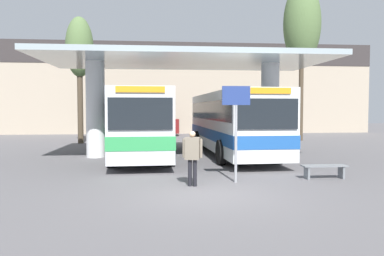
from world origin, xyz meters
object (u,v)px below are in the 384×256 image
parked_car_street (154,124)px  transit_bus_left_bay (142,121)px  waiting_bench_near_pillar (324,169)px  poplar_tree_behind_right (302,25)px  transit_bus_center_bay (231,120)px  info_sign_platform (236,114)px  pedestrian_waiting (192,153)px  poplar_tree_behind_left (79,50)px

parked_car_street → transit_bus_left_bay: bearing=-87.6°
waiting_bench_near_pillar → poplar_tree_behind_right: size_ratio=0.13×
waiting_bench_near_pillar → poplar_tree_behind_right: poplar_tree_behind_right is taller
transit_bus_center_bay → info_sign_platform: transit_bus_center_bay is taller
pedestrian_waiting → poplar_tree_behind_right: (9.74, 15.96, 7.59)m
info_sign_platform → transit_bus_center_bay: bearing=79.8°
transit_bus_left_bay → parked_car_street: bearing=-93.9°
info_sign_platform → pedestrian_waiting: 1.91m
transit_bus_left_bay → parked_car_street: transit_bus_left_bay is taller
transit_bus_center_bay → waiting_bench_near_pillar: (1.78, -7.05, -1.44)m
transit_bus_left_bay → pedestrian_waiting: transit_bus_left_bay is taller
transit_bus_center_bay → pedestrian_waiting: transit_bus_center_bay is taller
transit_bus_left_bay → poplar_tree_behind_right: 15.94m
poplar_tree_behind_left → pedestrian_waiting: bearing=-67.5°
transit_bus_left_bay → transit_bus_center_bay: (4.58, 0.50, -0.01)m
waiting_bench_near_pillar → poplar_tree_behind_left: (-10.83, 14.33, 6.06)m
poplar_tree_behind_right → parked_car_street: (-11.00, 6.42, -7.61)m
transit_bus_center_bay → info_sign_platform: size_ratio=3.80×
info_sign_platform → poplar_tree_behind_right: bearing=61.8°
transit_bus_left_bay → poplar_tree_behind_left: size_ratio=1.24×
waiting_bench_near_pillar → parked_car_street: size_ratio=0.33×
info_sign_platform → poplar_tree_behind_left: size_ratio=0.36×
transit_bus_center_bay → info_sign_platform: (-1.33, -7.40, 0.42)m
waiting_bench_near_pillar → parked_car_street: 22.35m
info_sign_platform → poplar_tree_behind_right: (8.30, 15.50, 6.43)m
info_sign_platform → pedestrian_waiting: info_sign_platform is taller
info_sign_platform → poplar_tree_behind_left: bearing=117.8°
transit_bus_center_bay → waiting_bench_near_pillar: bearing=102.4°
transit_bus_left_bay → waiting_bench_near_pillar: transit_bus_left_bay is taller
transit_bus_center_bay → parked_car_street: transit_bus_center_bay is taller
transit_bus_center_bay → waiting_bench_near_pillar: transit_bus_center_bay is taller
transit_bus_left_bay → poplar_tree_behind_right: (11.55, 8.60, 6.84)m
transit_bus_left_bay → poplar_tree_behind_left: poplar_tree_behind_left is taller
waiting_bench_near_pillar → transit_bus_left_bay: bearing=134.1°
transit_bus_left_bay → waiting_bench_near_pillar: 9.25m
waiting_bench_near_pillar → info_sign_platform: info_sign_platform is taller
pedestrian_waiting → parked_car_street: (-1.26, 22.38, -0.02)m
poplar_tree_behind_left → info_sign_platform: bearing=-62.2°
transit_bus_left_bay → info_sign_platform: size_ratio=3.48×
waiting_bench_near_pillar → poplar_tree_behind_right: (5.19, 15.16, 8.28)m
transit_bus_center_bay → waiting_bench_near_pillar: 7.42m
info_sign_platform → pedestrian_waiting: size_ratio=1.83×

